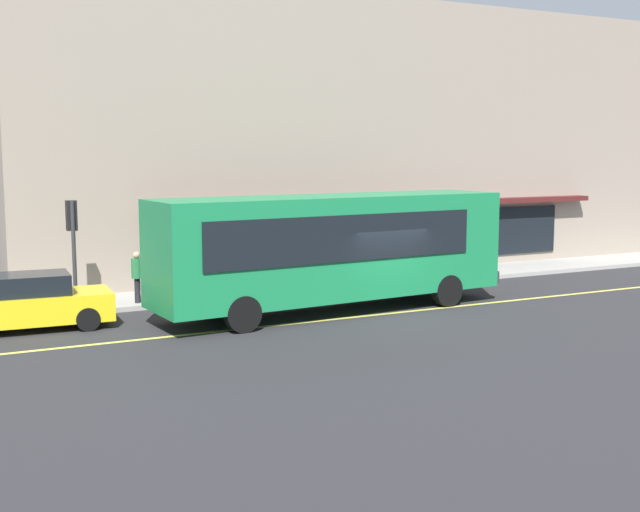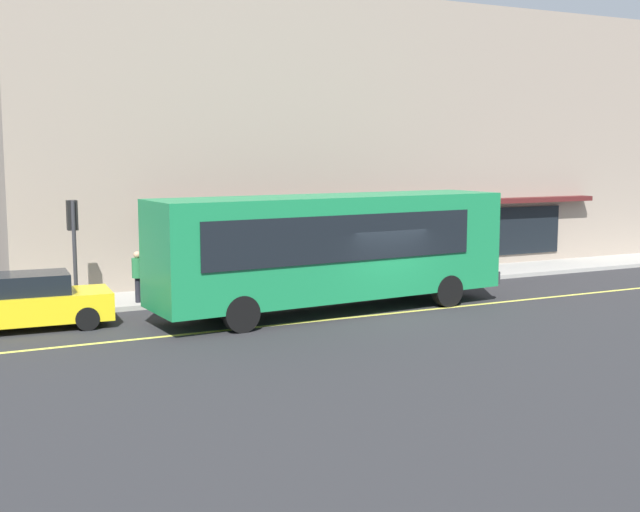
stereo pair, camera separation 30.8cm
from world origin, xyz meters
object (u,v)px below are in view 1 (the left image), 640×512
Objects in this scene: pedestrian_near_storefront at (137,272)px; pedestrian_by_curb at (202,266)px; bus at (334,246)px; car_yellow at (28,303)px; pedestrian_waiting at (431,249)px; traffic_light at (72,228)px.

pedestrian_by_curb is at bearing 11.30° from pedestrian_near_storefront.
bus is 7.00× the size of pedestrian_by_curb.
pedestrian_by_curb is (5.67, 2.21, 0.37)m from car_yellow.
pedestrian_waiting reaches higher than car_yellow.
pedestrian_by_curb is at bearing 179.13° from pedestrian_waiting.
pedestrian_by_curb is 2.29m from pedestrian_near_storefront.
traffic_light reaches higher than pedestrian_waiting.
pedestrian_waiting is at bearing 1.62° from pedestrian_near_storefront.
traffic_light is (-6.95, 3.55, 0.55)m from bus.
bus reaches higher than pedestrian_by_curb.
car_yellow is 3.86m from pedestrian_near_storefront.
pedestrian_waiting is (12.94, 0.06, -1.34)m from traffic_light.
traffic_light reaches higher than car_yellow.
traffic_light is 1.85× the size of pedestrian_waiting.
pedestrian_waiting reaches higher than pedestrian_near_storefront.
pedestrian_near_storefront is at bearing 27.23° from car_yellow.
bus reaches higher than traffic_light.
bus is 6.53× the size of pedestrian_waiting.
pedestrian_by_curb reaches higher than car_yellow.
car_yellow is at bearing -128.09° from traffic_light.
traffic_light is at bearing -179.75° from pedestrian_waiting.
pedestrian_waiting is (14.52, 2.07, 0.45)m from car_yellow.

